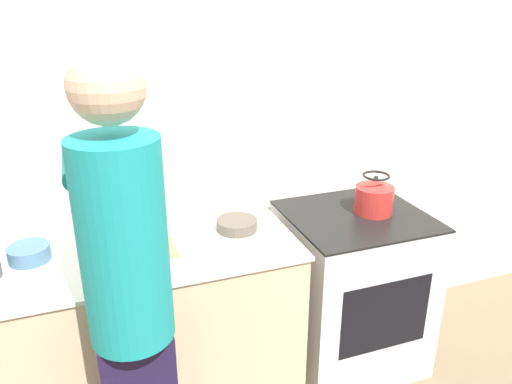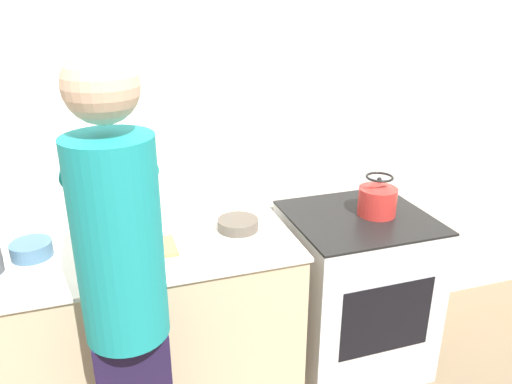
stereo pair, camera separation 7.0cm
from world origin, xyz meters
name	(u,v)px [view 1 (the left image)]	position (x,y,z in m)	size (l,w,h in m)	color
wall_back	(184,132)	(0.00, 0.72, 1.30)	(8.00, 0.05, 2.60)	silver
counter	(133,341)	(-0.38, 0.28, 0.45)	(1.54, 0.59, 0.89)	#C6B28E
oven	(351,288)	(0.79, 0.33, 0.44)	(0.70, 0.65, 0.89)	silver
person	(129,291)	(-0.41, -0.19, 1.01)	(0.32, 0.57, 1.81)	#1F1535
cutting_board	(132,254)	(-0.35, 0.28, 0.90)	(0.38, 0.18, 0.02)	#A87A4C
knife	(125,255)	(-0.38, 0.25, 0.91)	(0.26, 0.05, 0.01)	silver
kettle	(374,197)	(0.89, 0.32, 0.97)	(0.20, 0.20, 0.21)	red
bowl_prep	(29,253)	(-0.76, 0.38, 0.93)	(0.17, 0.17, 0.07)	#426684
bowl_mixing	(237,225)	(0.16, 0.36, 0.92)	(0.20, 0.20, 0.05)	brown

